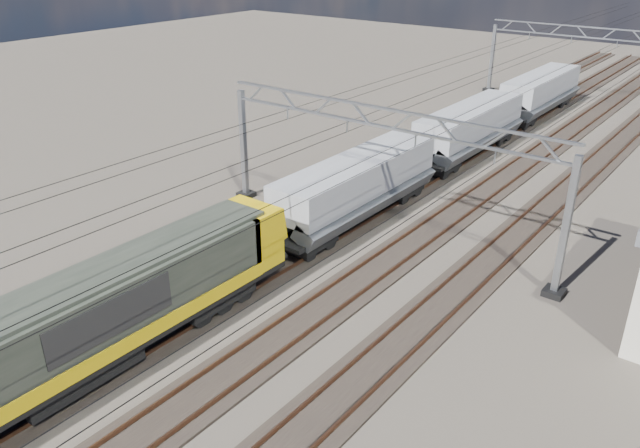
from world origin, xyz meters
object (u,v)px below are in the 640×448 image
Objects in this scene: catenary_gantry_mid at (379,169)px; hopper_wagon_third at (541,91)px; hopper_wagon_lead at (357,185)px; catenary_gantry_far at (590,63)px; hopper_wagon_mid at (470,127)px; locomotive at (66,332)px.

catenary_gantry_mid reaches higher than hopper_wagon_third.
catenary_gantry_far is at bearing 86.72° from hopper_wagon_lead.
hopper_wagon_lead and hopper_wagon_mid have the same top height.
catenary_gantry_far is (0.00, 36.00, 0.00)m from catenary_gantry_mid.
hopper_wagon_third is (0.00, 14.20, 0.00)m from hopper_wagon_mid.
locomotive reaches higher than hopper_wagon_lead.
hopper_wagon_lead is at bearing -90.00° from hopper_wagon_third.
hopper_wagon_mid is at bearing 90.00° from hopper_wagon_lead.
catenary_gantry_far reaches higher than hopper_wagon_mid.
hopper_wagon_lead is 1.00× the size of hopper_wagon_third.
catenary_gantry_far is at bearing 87.82° from locomotive.
hopper_wagon_third is at bearing 90.00° from locomotive.
hopper_wagon_mid is at bearing -90.00° from hopper_wagon_third.
hopper_wagon_mid is at bearing 90.00° from locomotive.
hopper_wagon_mid is 1.00× the size of hopper_wagon_third.
catenary_gantry_far is at bearing 72.98° from hopper_wagon_third.
hopper_wagon_third is at bearing 90.00° from hopper_wagon_mid.
catenary_gantry_far is 35.03m from hopper_wagon_lead.
catenary_gantry_far is 20.90m from hopper_wagon_mid.
hopper_wagon_third is at bearing 93.88° from catenary_gantry_mid.
catenary_gantry_mid and catenary_gantry_far have the same top height.
locomotive is at bearing -90.00° from hopper_wagon_lead.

